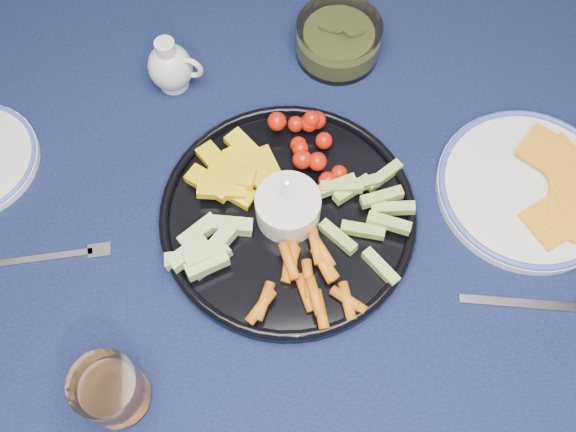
{
  "coord_description": "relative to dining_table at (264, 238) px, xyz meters",
  "views": [
    {
      "loc": [
        0.0,
        -0.38,
        1.53
      ],
      "look_at": [
        0.03,
        -0.01,
        0.76
      ],
      "focal_mm": 40.0,
      "sensor_mm": 36.0,
      "label": 1
    }
  ],
  "objects": [
    {
      "name": "dining_table",
      "position": [
        0.0,
        0.0,
        0.0
      ],
      "size": [
        1.67,
        1.07,
        0.75
      ],
      "color": "#482918",
      "rests_on": "ground"
    },
    {
      "name": "crudite_platter",
      "position": [
        0.03,
        -0.01,
        0.11
      ],
      "size": [
        0.34,
        0.34,
        0.11
      ],
      "color": "black",
      "rests_on": "dining_table"
    },
    {
      "name": "creamer_pitcher",
      "position": [
        -0.11,
        0.23,
        0.13
      ],
      "size": [
        0.08,
        0.07,
        0.09
      ],
      "color": "white",
      "rests_on": "dining_table"
    },
    {
      "name": "pickle_bowl",
      "position": [
        0.14,
        0.26,
        0.11
      ],
      "size": [
        0.13,
        0.13,
        0.06
      ],
      "color": "silver",
      "rests_on": "dining_table"
    },
    {
      "name": "cheese_plate",
      "position": [
        0.37,
        -0.0,
        0.1
      ],
      "size": [
        0.25,
        0.25,
        0.03
      ],
      "color": "white",
      "rests_on": "dining_table"
    },
    {
      "name": "juice_tumbler",
      "position": [
        -0.19,
        -0.23,
        0.13
      ],
      "size": [
        0.08,
        0.08,
        0.09
      ],
      "color": "silver",
      "rests_on": "dining_table"
    },
    {
      "name": "fork_left",
      "position": [
        -0.26,
        -0.04,
        0.09
      ],
      "size": [
        0.14,
        0.02,
        0.0
      ],
      "color": "silver",
      "rests_on": "dining_table"
    },
    {
      "name": "fork_right",
      "position": [
        0.35,
        -0.16,
        0.09
      ],
      "size": [
        0.19,
        0.05,
        0.0
      ],
      "color": "silver",
      "rests_on": "dining_table"
    }
  ]
}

